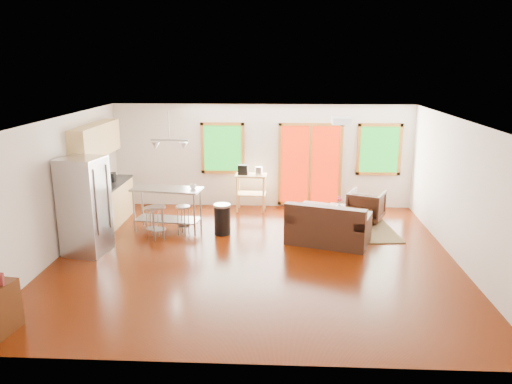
{
  "coord_description": "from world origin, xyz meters",
  "views": [
    {
      "loc": [
        0.47,
        -8.89,
        3.61
      ],
      "look_at": [
        0.0,
        0.3,
        1.2
      ],
      "focal_mm": 35.0,
      "sensor_mm": 36.0,
      "label": 1
    }
  ],
  "objects_px": {
    "coffee_table": "(349,210)",
    "ottoman": "(313,214)",
    "loveseat": "(328,227)",
    "kitchen_cart": "(250,180)",
    "armchair": "(366,204)",
    "island": "(167,202)",
    "rug": "(341,230)",
    "refrigerator": "(85,206)"
  },
  "relations": [
    {
      "from": "armchair",
      "to": "kitchen_cart",
      "type": "relative_size",
      "value": 0.68
    },
    {
      "from": "ottoman",
      "to": "kitchen_cart",
      "type": "bearing_deg",
      "value": 150.54
    },
    {
      "from": "loveseat",
      "to": "armchair",
      "type": "xyz_separation_m",
      "value": [
        1.02,
        1.56,
        0.05
      ]
    },
    {
      "from": "loveseat",
      "to": "island",
      "type": "bearing_deg",
      "value": -171.99
    },
    {
      "from": "loveseat",
      "to": "kitchen_cart",
      "type": "xyz_separation_m",
      "value": [
        -1.73,
        2.24,
        0.45
      ]
    },
    {
      "from": "rug",
      "to": "kitchen_cart",
      "type": "distance_m",
      "value": 2.67
    },
    {
      "from": "coffee_table",
      "to": "refrigerator",
      "type": "xyz_separation_m",
      "value": [
        -5.27,
        -1.98,
        0.6
      ]
    },
    {
      "from": "rug",
      "to": "coffee_table",
      "type": "distance_m",
      "value": 0.58
    },
    {
      "from": "refrigerator",
      "to": "armchair",
      "type": "bearing_deg",
      "value": 31.98
    },
    {
      "from": "ottoman",
      "to": "refrigerator",
      "type": "bearing_deg",
      "value": -154.5
    },
    {
      "from": "kitchen_cart",
      "to": "armchair",
      "type": "bearing_deg",
      "value": -13.87
    },
    {
      "from": "rug",
      "to": "refrigerator",
      "type": "relative_size",
      "value": 1.22
    },
    {
      "from": "armchair",
      "to": "island",
      "type": "distance_m",
      "value": 4.56
    },
    {
      "from": "armchair",
      "to": "refrigerator",
      "type": "relative_size",
      "value": 0.42
    },
    {
      "from": "rug",
      "to": "coffee_table",
      "type": "relative_size",
      "value": 2.0
    },
    {
      "from": "rug",
      "to": "ottoman",
      "type": "height_order",
      "value": "ottoman"
    },
    {
      "from": "armchair",
      "to": "ottoman",
      "type": "bearing_deg",
      "value": 31.95
    },
    {
      "from": "rug",
      "to": "loveseat",
      "type": "distance_m",
      "value": 0.93
    },
    {
      "from": "coffee_table",
      "to": "island",
      "type": "bearing_deg",
      "value": -172.01
    },
    {
      "from": "coffee_table",
      "to": "island",
      "type": "height_order",
      "value": "island"
    },
    {
      "from": "coffee_table",
      "to": "ottoman",
      "type": "height_order",
      "value": "ottoman"
    },
    {
      "from": "rug",
      "to": "loveseat",
      "type": "xyz_separation_m",
      "value": [
        -0.37,
        -0.79,
        0.33
      ]
    },
    {
      "from": "loveseat",
      "to": "armchair",
      "type": "bearing_deg",
      "value": 75.32
    },
    {
      "from": "coffee_table",
      "to": "kitchen_cart",
      "type": "xyz_separation_m",
      "value": [
        -2.31,
        1.02,
        0.45
      ]
    },
    {
      "from": "island",
      "to": "armchair",
      "type": "bearing_deg",
      "value": 11.52
    },
    {
      "from": "loveseat",
      "to": "refrigerator",
      "type": "xyz_separation_m",
      "value": [
        -4.69,
        -0.77,
        0.6
      ]
    },
    {
      "from": "coffee_table",
      "to": "armchair",
      "type": "height_order",
      "value": "armchair"
    },
    {
      "from": "island",
      "to": "kitchen_cart",
      "type": "bearing_deg",
      "value": 42.88
    },
    {
      "from": "ottoman",
      "to": "island",
      "type": "bearing_deg",
      "value": -167.32
    },
    {
      "from": "refrigerator",
      "to": "island",
      "type": "height_order",
      "value": "refrigerator"
    },
    {
      "from": "rug",
      "to": "ottoman",
      "type": "bearing_deg",
      "value": 134.43
    },
    {
      "from": "coffee_table",
      "to": "kitchen_cart",
      "type": "distance_m",
      "value": 2.57
    },
    {
      "from": "island",
      "to": "rug",
      "type": "bearing_deg",
      "value": 2.11
    },
    {
      "from": "armchair",
      "to": "refrigerator",
      "type": "height_order",
      "value": "refrigerator"
    },
    {
      "from": "island",
      "to": "kitchen_cart",
      "type": "height_order",
      "value": "kitchen_cart"
    },
    {
      "from": "kitchen_cart",
      "to": "coffee_table",
      "type": "bearing_deg",
      "value": -23.92
    },
    {
      "from": "coffee_table",
      "to": "ottoman",
      "type": "bearing_deg",
      "value": 168.24
    },
    {
      "from": "rug",
      "to": "armchair",
      "type": "bearing_deg",
      "value": 49.79
    },
    {
      "from": "loveseat",
      "to": "refrigerator",
      "type": "distance_m",
      "value": 4.79
    },
    {
      "from": "island",
      "to": "loveseat",
      "type": "bearing_deg",
      "value": -10.64
    },
    {
      "from": "refrigerator",
      "to": "island",
      "type": "distance_m",
      "value": 1.91
    },
    {
      "from": "coffee_table",
      "to": "armchair",
      "type": "distance_m",
      "value": 0.56
    }
  ]
}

